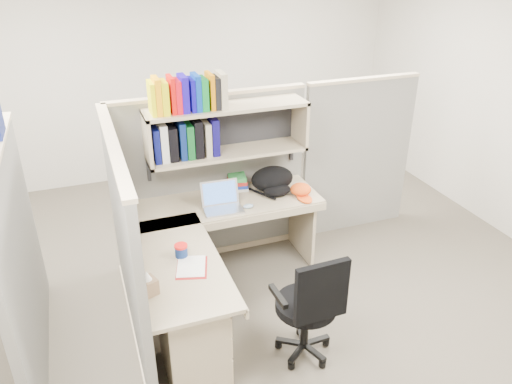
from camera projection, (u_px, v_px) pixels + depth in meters
name	position (u px, v px, depth m)	size (l,w,h in m)	color
ground	(244.00, 306.00, 4.26)	(6.00, 6.00, 0.00)	#3B362E
room_shell	(242.00, 126.00, 3.54)	(6.00, 6.00, 6.00)	#B5AFA3
cubicle	(183.00, 196.00, 4.12)	(3.79, 1.84, 1.95)	#63635E
desk	(204.00, 296.00, 3.70)	(1.74, 1.75, 0.73)	gray
laptop	(223.00, 198.00, 4.22)	(0.33, 0.33, 0.24)	#B4B4B8
backpack	(274.00, 181.00, 4.52)	(0.40, 0.31, 0.23)	black
orange_cap	(301.00, 189.00, 4.52)	(0.19, 0.22, 0.10)	#DA4913
snack_canister	(181.00, 250.00, 3.63)	(0.10, 0.10, 0.10)	navy
tissue_box	(147.00, 282.00, 3.22)	(0.11, 0.11, 0.17)	#8F6F51
mouse	(248.00, 206.00, 4.30)	(0.09, 0.06, 0.03)	#7D98B2
paper_cup	(213.00, 190.00, 4.52)	(0.06, 0.06, 0.09)	silver
book_stack	(237.00, 181.00, 4.66)	(0.19, 0.25, 0.12)	gray
loose_paper	(191.00, 266.00, 3.53)	(0.20, 0.26, 0.00)	white
task_chair	(308.00, 322.00, 3.60)	(0.49, 0.46, 0.94)	black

